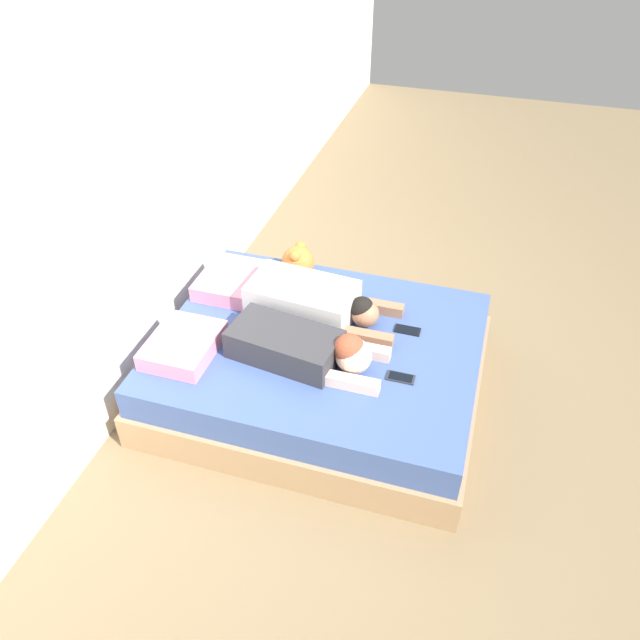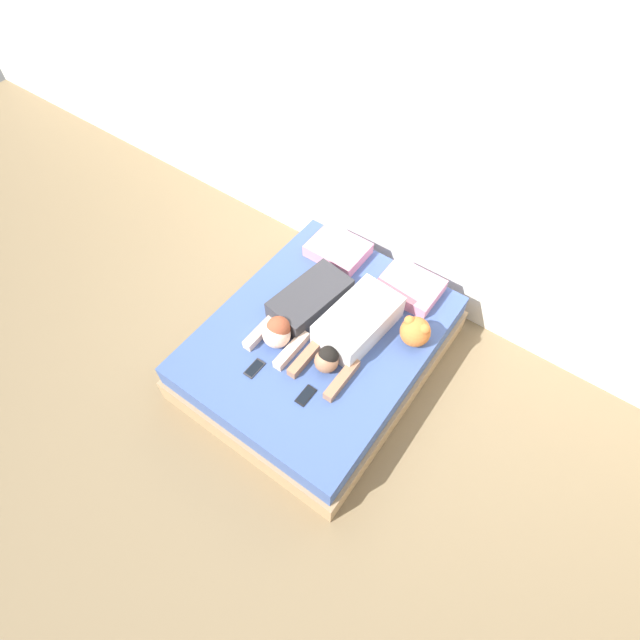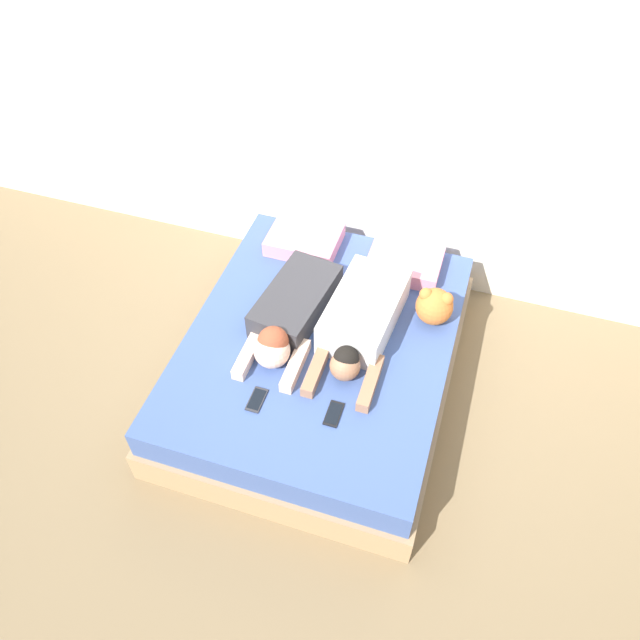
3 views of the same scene
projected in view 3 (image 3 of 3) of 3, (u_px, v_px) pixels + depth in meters
name	position (u px, v px, depth m)	size (l,w,h in m)	color
ground_plane	(320.00, 379.00, 4.02)	(12.00, 12.00, 0.00)	#7F6B4C
wall_back	(377.00, 107.00, 3.75)	(12.00, 0.06, 2.60)	white
bed	(320.00, 359.00, 3.86)	(1.59, 1.97, 0.43)	tan
pillow_head_left	(305.00, 239.00, 4.19)	(0.46, 0.37, 0.11)	pink
pillow_head_right	(405.00, 261.00, 4.05)	(0.46, 0.37, 0.11)	pink
person_left	(289.00, 316.00, 3.68)	(0.42, 0.94, 0.24)	#333338
person_right	(361.00, 321.00, 3.64)	(0.42, 0.96, 0.22)	silver
cell_phone_left	(257.00, 400.00, 3.39)	(0.08, 0.16, 0.01)	#2D2D33
cell_phone_right	(334.00, 414.00, 3.33)	(0.08, 0.16, 0.01)	black
plush_toy	(434.00, 306.00, 3.70)	(0.22, 0.22, 0.24)	orange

